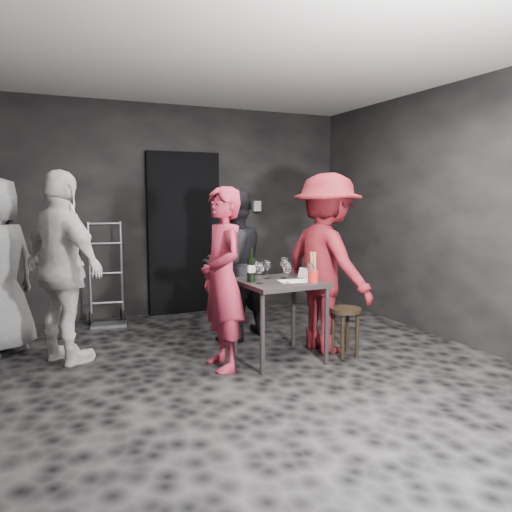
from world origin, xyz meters
name	(u,v)px	position (x,y,z in m)	size (l,w,h in m)	color
floor	(260,369)	(0.00, 0.00, 0.00)	(4.50, 5.00, 0.02)	black
ceiling	(260,53)	(0.00, 0.00, 2.70)	(4.50, 5.00, 0.02)	silver
wall_back	(182,210)	(0.00, 2.50, 1.35)	(4.50, 0.04, 2.70)	black
wall_right	(458,214)	(2.25, 0.00, 1.35)	(0.04, 5.00, 2.70)	black
doorway	(184,233)	(0.00, 2.44, 1.05)	(0.95, 0.10, 2.10)	black
wallbox_upper	(244,202)	(0.85, 2.45, 1.45)	(0.12, 0.06, 0.12)	#B7B7B2
wallbox_lower	(257,206)	(1.05, 2.45, 1.40)	(0.10, 0.06, 0.14)	#B7B7B2
hand_truck	(107,306)	(-1.03, 2.18, 0.22)	(0.41, 0.35, 1.23)	#B2B2B7
tasting_table	(280,291)	(0.29, 0.20, 0.65)	(0.72, 0.72, 0.75)	black
stool	(345,319)	(0.91, 0.02, 0.36)	(0.31, 0.31, 0.47)	#36281D
server_red	(222,272)	(-0.28, 0.17, 0.87)	(0.63, 0.41, 1.73)	#A7253C
woman_black	(233,259)	(0.15, 1.02, 0.86)	(0.84, 0.46, 1.73)	black
man_maroon	(327,249)	(0.83, 0.25, 1.02)	(1.32, 0.61, 2.04)	maroon
bystander_cream	(63,251)	(-1.55, 0.88, 1.04)	(1.22, 0.58, 2.08)	white
tasting_mat	(295,281)	(0.40, 0.10, 0.75)	(0.29, 0.19, 0.00)	white
wine_glass_a	(260,272)	(0.05, 0.12, 0.85)	(0.08, 0.08, 0.21)	white
wine_glass_b	(257,270)	(0.10, 0.30, 0.85)	(0.07, 0.07, 0.19)	white
wine_glass_c	(267,269)	(0.23, 0.35, 0.85)	(0.07, 0.07, 0.19)	white
wine_glass_d	(287,272)	(0.29, 0.04, 0.85)	(0.08, 0.08, 0.21)	white
wine_glass_e	(311,271)	(0.50, -0.02, 0.86)	(0.08, 0.08, 0.21)	white
wine_glass_f	(285,267)	(0.39, 0.29, 0.86)	(0.08, 0.08, 0.22)	white
wine_bottle	(251,269)	(0.02, 0.24, 0.87)	(0.08, 0.08, 0.31)	black
breadstick_cup	(313,268)	(0.52, -0.02, 0.88)	(0.10, 0.10, 0.30)	red
reserved_card	(304,273)	(0.56, 0.23, 0.80)	(0.08, 0.13, 0.10)	white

